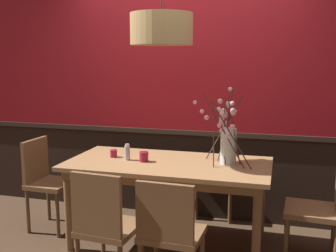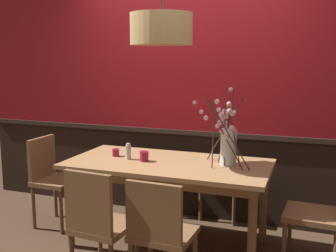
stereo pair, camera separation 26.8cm
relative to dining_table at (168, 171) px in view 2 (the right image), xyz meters
name	(u,v)px [view 2 (the right image)]	position (x,y,z in m)	size (l,w,h in m)	color
ground_plane	(168,244)	(0.00, 0.00, -0.70)	(24.00, 24.00, 0.00)	#422D1E
back_wall	(194,81)	(0.00, 0.79, 0.76)	(5.13, 0.14, 2.94)	black
dining_table	(168,171)	(0.00, 0.00, 0.00)	(1.80, 0.89, 0.78)	#997047
chair_near_side_right	(160,231)	(0.24, -0.83, -0.19)	(0.44, 0.40, 0.89)	brown
chair_far_side_left	(171,164)	(-0.28, 0.87, -0.18)	(0.48, 0.43, 0.92)	brown
chair_far_side_right	(224,168)	(0.32, 0.89, -0.17)	(0.44, 0.44, 0.93)	brown
chair_head_east_end	(323,209)	(1.31, 0.02, -0.19)	(0.46, 0.45, 0.91)	brown
chair_near_side_left	(99,222)	(-0.24, -0.83, -0.19)	(0.44, 0.46, 0.91)	brown
chair_head_west_end	(51,175)	(-1.28, 0.03, -0.18)	(0.41, 0.42, 0.91)	brown
vase_with_blossoms	(227,140)	(0.51, 0.09, 0.30)	(0.52, 0.55, 0.67)	silver
candle_holder_nearer_center	(144,156)	(-0.21, -0.05, 0.13)	(0.08, 0.08, 0.09)	maroon
candle_holder_nearer_edge	(116,152)	(-0.54, 0.03, 0.12)	(0.07, 0.07, 0.07)	maroon
condiment_bottle	(128,152)	(-0.38, -0.03, 0.16)	(0.05, 0.05, 0.15)	#ADADB2
pendant_lamp	(161,29)	(-0.05, -0.04, 1.24)	(0.53, 0.53, 1.13)	tan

